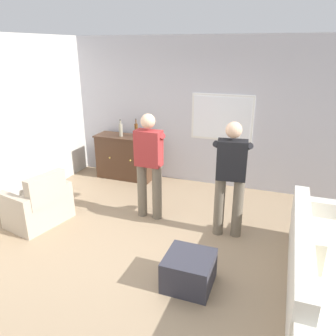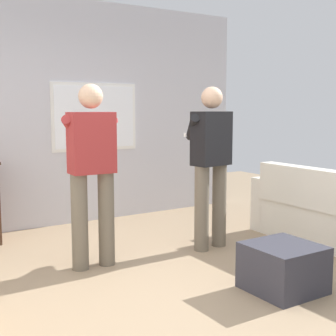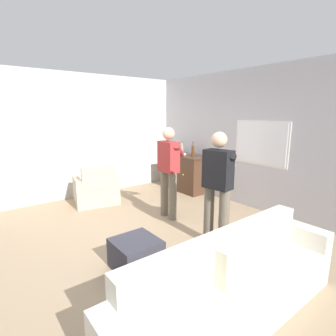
# 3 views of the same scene
# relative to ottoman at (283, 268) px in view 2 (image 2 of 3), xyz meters

# --- Properties ---
(ground) EXTENTS (10.40, 10.40, 0.00)m
(ground) POSITION_rel_ottoman_xyz_m (-0.74, 0.43, -0.19)
(ground) COLOR #9E8466
(wall_back_with_window) EXTENTS (5.20, 0.15, 2.80)m
(wall_back_with_window) POSITION_rel_ottoman_xyz_m (-0.73, 3.08, 1.21)
(wall_back_with_window) COLOR silver
(wall_back_with_window) RESTS_ON ground
(ottoman) EXTENTS (0.54, 0.54, 0.38)m
(ottoman) POSITION_rel_ottoman_xyz_m (0.00, 0.00, 0.00)
(ottoman) COLOR #33333D
(ottoman) RESTS_ON ground
(person_standing_left) EXTENTS (0.56, 0.48, 1.68)m
(person_standing_left) POSITION_rel_ottoman_xyz_m (-1.06, 1.36, 0.75)
(person_standing_left) COLOR #6B6051
(person_standing_left) RESTS_ON ground
(person_standing_right) EXTENTS (0.55, 0.50, 1.68)m
(person_standing_right) POSITION_rel_ottoman_xyz_m (0.21, 1.25, 0.75)
(person_standing_right) COLOR #6B6051
(person_standing_right) RESTS_ON ground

